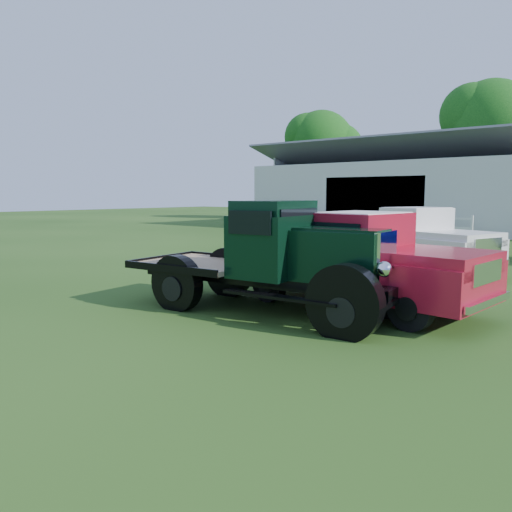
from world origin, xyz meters
The scene contains 8 objects.
ground centered at (0.00, 0.00, 0.00)m, with size 120.00×120.00×0.00m, color #1E3F11.
shed_left centered at (-7.00, 26.00, 2.80)m, with size 18.80×10.20×5.60m, color beige, non-canonical shape.
fence_rail centered at (-8.00, 20.00, 0.60)m, with size 14.20×0.16×1.20m, color white, non-canonical shape.
tree_a centered at (-18.00, 33.00, 5.25)m, with size 6.30×6.30×10.50m, color #0D3F0F, non-canonical shape.
tree_b centered at (-4.00, 34.00, 5.75)m, with size 6.90×6.90×11.50m, color #0D3F0F, non-canonical shape.
vintage_flatbed centered at (0.60, 1.12, 1.07)m, with size 5.42×2.15×2.15m, color black, non-canonical shape.
red_pickup centered at (1.68, 2.52, 0.97)m, with size 5.32×2.04×1.94m, color #AA142A, non-canonical shape.
white_pickup centered at (0.71, 7.98, 0.92)m, with size 5.02×1.95×1.84m, color white, non-canonical shape.
Camera 1 is at (6.36, -6.40, 2.27)m, focal length 35.00 mm.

